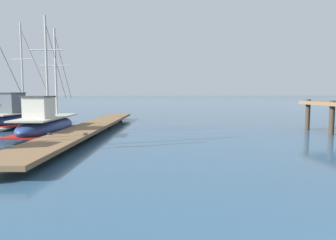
{
  "coord_description": "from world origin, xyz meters",
  "views": [
    {
      "loc": [
        -3.27,
        -1.12,
        2.32
      ],
      "look_at": [
        -2.59,
        8.88,
        1.4
      ],
      "focal_mm": 32.47,
      "sensor_mm": 36.0,
      "label": 1
    }
  ],
  "objects": [
    {
      "name": "floating_dock",
      "position": [
        -6.48,
        16.15,
        0.36
      ],
      "size": [
        3.41,
        19.12,
        0.53
      ],
      "color": "brown",
      "rests_on": "ground"
    },
    {
      "name": "fishing_boat_1",
      "position": [
        -11.84,
        19.88,
        0.67
      ],
      "size": [
        3.26,
        6.58,
        6.96
      ],
      "color": "navy",
      "rests_on": "ground"
    },
    {
      "name": "fishing_boat_2",
      "position": [
        -8.53,
        14.92,
        0.68
      ],
      "size": [
        2.39,
        6.86,
        6.25
      ],
      "color": "navy",
      "rests_on": "ground"
    }
  ]
}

